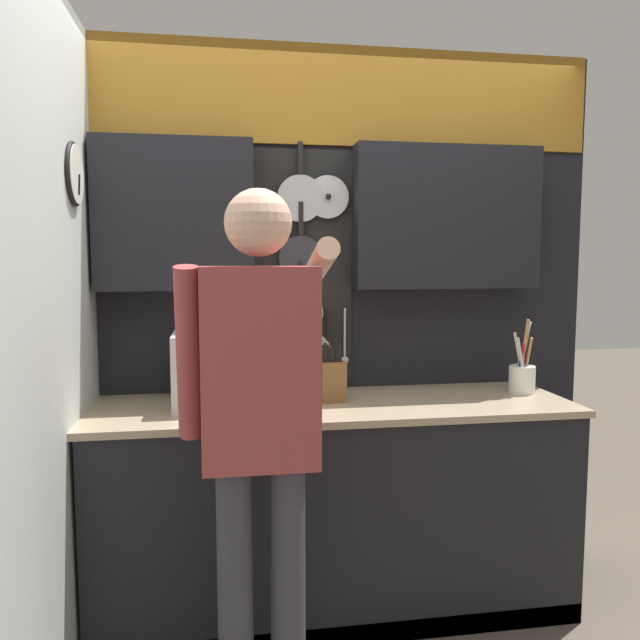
# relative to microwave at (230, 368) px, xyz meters

# --- Properties ---
(ground_plane) EXTENTS (14.00, 14.00, 0.00)m
(ground_plane) POSITION_rel_microwave_xyz_m (0.45, -0.05, -1.09)
(ground_plane) COLOR brown
(base_cabinet_counter) EXTENTS (2.08, 0.65, 0.93)m
(base_cabinet_counter) POSITION_rel_microwave_xyz_m (0.45, -0.06, -0.63)
(base_cabinet_counter) COLOR black
(base_cabinet_counter) RESTS_ON ground_plane
(back_wall_unit) EXTENTS (2.65, 0.20, 2.54)m
(back_wall_unit) POSITION_rel_microwave_xyz_m (0.46, 0.24, 0.41)
(back_wall_unit) COLOR black
(back_wall_unit) RESTS_ON ground_plane
(side_wall) EXTENTS (0.07, 1.60, 2.54)m
(side_wall) POSITION_rel_microwave_xyz_m (-0.61, -0.44, 0.19)
(side_wall) COLOR silver
(side_wall) RESTS_ON ground_plane
(microwave) EXTENTS (0.47, 0.37, 0.31)m
(microwave) POSITION_rel_microwave_xyz_m (0.00, 0.00, 0.00)
(microwave) COLOR silver
(microwave) RESTS_ON base_cabinet_counter
(knife_block) EXTENTS (0.13, 0.16, 0.26)m
(knife_block) POSITION_rel_microwave_xyz_m (0.44, 0.00, -0.06)
(knife_block) COLOR brown
(knife_block) RESTS_ON base_cabinet_counter
(utensil_crock) EXTENTS (0.12, 0.12, 0.35)m
(utensil_crock) POSITION_rel_microwave_xyz_m (1.35, 0.00, -0.07)
(utensil_crock) COLOR white
(utensil_crock) RESTS_ON base_cabinet_counter
(person) EXTENTS (0.54, 0.69, 1.79)m
(person) POSITION_rel_microwave_xyz_m (0.09, -0.64, -0.02)
(person) COLOR #383842
(person) RESTS_ON ground_plane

